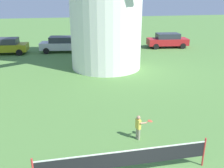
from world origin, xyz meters
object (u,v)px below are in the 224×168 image
object	(u,v)px
parked_car_mustard	(7,46)
parked_car_black	(118,42)
player_far	(139,126)
parked_car_red	(168,40)
parked_car_silver	(62,44)
tennis_net	(124,159)

from	to	relation	value
parked_car_mustard	parked_car_black	size ratio (longest dim) A/B	1.00
player_far	parked_car_red	distance (m)	19.08
player_far	parked_car_silver	bearing A→B (deg)	99.52
parked_car_black	tennis_net	bearing A→B (deg)	-102.17
player_far	parked_car_red	size ratio (longest dim) A/B	0.24
player_far	parked_car_black	size ratio (longest dim) A/B	0.26
parked_car_silver	parked_car_black	world-z (taller)	same
tennis_net	parked_car_black	bearing A→B (deg)	77.83
parked_car_mustard	parked_car_silver	bearing A→B (deg)	-1.50
player_far	tennis_net	bearing A→B (deg)	-118.59
parked_car_black	parked_car_silver	bearing A→B (deg)	-178.90
tennis_net	player_far	distance (m)	2.36
player_far	parked_car_red	xyz separation A→B (m)	(8.53, 17.07, 0.21)
parked_car_black	parked_car_red	world-z (taller)	same
tennis_net	player_far	bearing A→B (deg)	61.41
tennis_net	parked_car_mustard	bearing A→B (deg)	110.18
parked_car_mustard	parked_car_silver	world-z (taller)	same
player_far	parked_car_silver	size ratio (longest dim) A/B	0.23
tennis_net	parked_car_red	size ratio (longest dim) A/B	1.26
parked_car_silver	parked_car_black	distance (m)	5.91
parked_car_mustard	parked_car_red	size ratio (longest dim) A/B	0.91
parked_car_red	parked_car_mustard	bearing A→B (deg)	179.33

